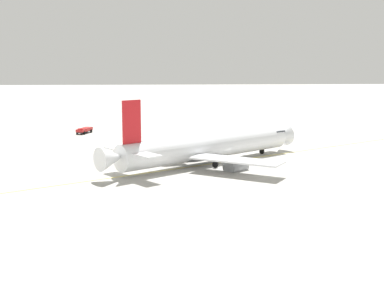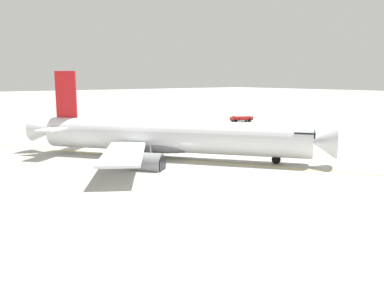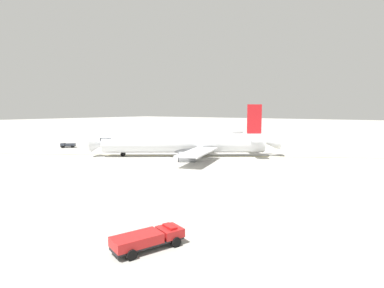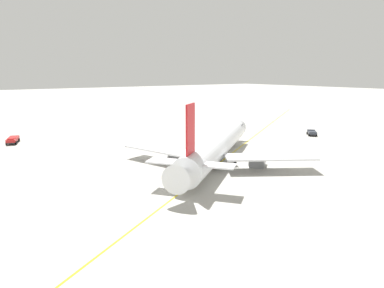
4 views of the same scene
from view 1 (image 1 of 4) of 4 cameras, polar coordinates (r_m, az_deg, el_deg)
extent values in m
plane|color=#ADAAA3|center=(88.97, 3.64, -2.02)|extent=(600.00, 600.00, 0.00)
cylinder|color=white|center=(87.45, 1.88, -0.23)|extent=(30.84, 24.78, 4.19)
cone|color=white|center=(101.15, 9.79, 0.91)|extent=(4.79, 4.98, 3.98)
cone|color=white|center=(75.84, -8.87, -1.55)|extent=(5.34, 5.25, 3.56)
cube|color=black|center=(99.34, 9.00, 1.33)|extent=(4.06, 4.29, 0.70)
ellipsoid|color=gray|center=(86.47, 1.01, -1.11)|extent=(12.47, 10.72, 2.30)
cube|color=red|center=(77.05, -6.67, 2.44)|extent=(2.70, 2.12, 6.45)
cube|color=white|center=(80.43, -7.95, -0.53)|extent=(5.08, 5.54, 0.20)
cube|color=white|center=(75.01, -5.17, -1.18)|extent=(5.08, 5.54, 0.20)
cube|color=white|center=(92.75, -3.23, -0.16)|extent=(8.42, 14.86, 0.28)
cube|color=white|center=(79.21, 4.93, -1.78)|extent=(14.29, 11.42, 0.28)
cylinder|color=gray|center=(92.63, -1.42, -1.13)|extent=(4.27, 4.11, 2.58)
cylinder|color=black|center=(93.73, -0.59, -1.01)|extent=(1.44, 1.84, 2.19)
cylinder|color=gray|center=(82.40, 4.85, -2.45)|extent=(4.27, 4.11, 2.58)
cylinder|color=black|center=(83.64, 5.69, -2.28)|extent=(1.44, 1.84, 2.19)
cylinder|color=#9EA0A5|center=(97.26, 7.72, -0.30)|extent=(0.20, 0.20, 1.67)
cylinder|color=black|center=(97.40, 7.71, -0.78)|extent=(1.06, 0.90, 1.10)
cylinder|color=#9EA0A5|center=(89.13, -0.49, -1.07)|extent=(0.20, 0.20, 1.67)
cylinder|color=black|center=(89.28, -0.49, -1.60)|extent=(1.06, 0.90, 1.10)
cylinder|color=#9EA0A5|center=(84.02, 2.60, -1.71)|extent=(0.20, 0.20, 1.67)
cylinder|color=black|center=(84.18, 2.60, -2.27)|extent=(1.06, 0.90, 1.10)
cube|color=#232326|center=(126.92, -11.77, 1.37)|extent=(3.22, 5.65, 0.20)
cube|color=red|center=(125.18, -12.17, 1.45)|extent=(2.27, 2.14, 0.65)
cube|color=black|center=(124.54, -12.32, 1.45)|extent=(1.50, 0.57, 0.36)
cube|color=red|center=(127.67, -11.60, 1.62)|extent=(2.90, 4.01, 0.70)
cube|color=red|center=(125.13, -12.17, 1.64)|extent=(1.42, 0.98, 0.16)
cylinder|color=black|center=(124.84, -11.78, 1.20)|extent=(0.51, 0.81, 0.76)
cylinder|color=black|center=(125.67, -12.54, 1.22)|extent=(0.51, 0.81, 0.76)
cylinder|color=black|center=(128.07, -11.06, 1.41)|extent=(0.51, 0.81, 0.76)
cylinder|color=black|center=(128.89, -11.79, 1.44)|extent=(0.51, 0.81, 0.76)
cube|color=yellow|center=(87.15, 1.80, -2.24)|extent=(161.68, 98.84, 0.01)
camera|label=2|loc=(76.30, 38.37, 2.17)|focal=37.19mm
camera|label=3|loc=(144.87, -17.25, 6.01)|focal=29.34mm
camera|label=4|loc=(50.75, -38.27, 5.10)|focal=31.78mm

